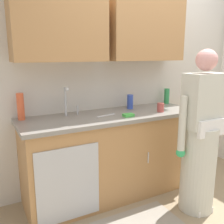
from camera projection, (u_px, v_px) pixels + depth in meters
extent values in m
plane|color=#998466|center=(190.00, 211.00, 2.62)|extent=(9.00, 9.00, 0.00)
cube|color=beige|center=(137.00, 72.00, 3.23)|extent=(4.80, 0.10, 2.70)
cube|color=#B27F4C|center=(59.00, 24.00, 2.45)|extent=(0.91, 0.34, 0.70)
cube|color=#B27F4C|center=(144.00, 29.00, 2.90)|extent=(0.91, 0.34, 0.70)
cube|color=#B27F4C|center=(111.00, 157.00, 2.87)|extent=(1.90, 0.60, 0.90)
cube|color=#B7BABF|center=(69.00, 185.00, 2.34)|extent=(0.60, 0.01, 0.72)
cylinder|color=silver|center=(148.00, 158.00, 2.73)|extent=(0.01, 0.01, 0.12)
cylinder|color=silver|center=(179.00, 151.00, 2.92)|extent=(0.01, 0.01, 0.12)
cube|color=gray|center=(111.00, 116.00, 2.77)|extent=(1.96, 0.66, 0.04)
cube|color=#B7BABF|center=(75.00, 121.00, 2.58)|extent=(0.50, 0.36, 0.03)
cylinder|color=#B7BABF|center=(65.00, 102.00, 2.65)|extent=(0.02, 0.02, 0.30)
sphere|color=#B7BABF|center=(67.00, 89.00, 2.57)|extent=(0.04, 0.04, 0.04)
cylinder|color=#B7BABF|center=(78.00, 110.00, 2.73)|extent=(0.02, 0.02, 0.10)
cube|color=white|center=(196.00, 206.00, 2.66)|extent=(0.20, 0.26, 0.06)
cylinder|color=beige|center=(198.00, 169.00, 2.59)|extent=(0.34, 0.34, 0.88)
cube|color=beige|center=(203.00, 101.00, 2.43)|extent=(0.38, 0.22, 0.52)
sphere|color=#DE9A96|center=(207.00, 60.00, 2.35)|extent=(0.20, 0.20, 0.20)
cube|color=white|center=(211.00, 128.00, 2.38)|extent=(0.32, 0.04, 0.16)
cylinder|color=beige|center=(182.00, 125.00, 2.39)|extent=(0.07, 0.07, 0.55)
sphere|color=#33B266|center=(181.00, 153.00, 2.45)|extent=(0.09, 0.09, 0.09)
cylinder|color=beige|center=(216.00, 119.00, 2.60)|extent=(0.07, 0.07, 0.55)
sphere|color=#33B266|center=(214.00, 145.00, 2.66)|extent=(0.09, 0.09, 0.09)
cylinder|color=#E05933|center=(21.00, 107.00, 2.50)|extent=(0.07, 0.07, 0.27)
cylinder|color=#334CB2|center=(130.00, 102.00, 3.02)|extent=(0.07, 0.07, 0.17)
cylinder|color=#2D8C4C|center=(167.00, 96.00, 3.33)|extent=(0.07, 0.07, 0.20)
cylinder|color=#B24C47|center=(161.00, 107.00, 2.87)|extent=(0.08, 0.08, 0.10)
cube|color=silver|center=(106.00, 115.00, 2.69)|extent=(0.24, 0.08, 0.01)
cube|color=#4CBF4C|center=(128.00, 115.00, 2.65)|extent=(0.11, 0.07, 0.03)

